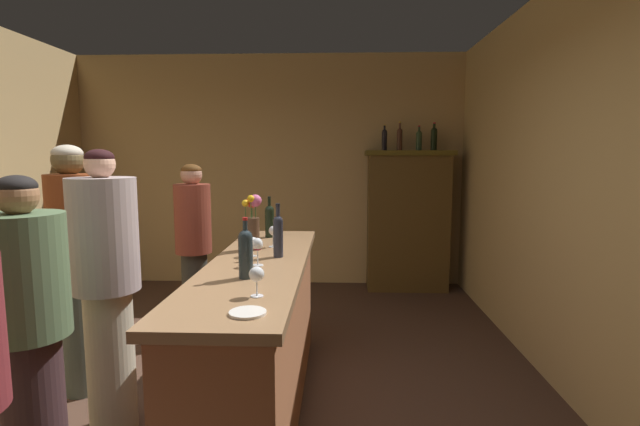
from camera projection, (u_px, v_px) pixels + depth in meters
wall_back at (270, 171)px, 6.03m from camera, size 4.98×0.12×2.91m
bar_counter at (259, 337)px, 2.99m from camera, size 0.59×2.36×1.00m
display_cabinet at (408, 218)px, 5.73m from camera, size 1.05×0.43×1.71m
wine_bottle_malbec at (270, 220)px, 3.78m from camera, size 0.07×0.07×0.33m
wine_bottle_chardonnay at (246, 251)px, 2.52m from camera, size 0.08×0.08×0.33m
wine_bottle_merlot at (278, 234)px, 3.04m from camera, size 0.06×0.06×0.35m
wine_glass_front at (257, 246)px, 2.81m from camera, size 0.07×0.07×0.17m
wine_glass_mid at (273, 232)px, 3.38m from camera, size 0.07×0.07×0.15m
wine_glass_rear at (252, 242)px, 3.07m from camera, size 0.08×0.08×0.13m
wine_glass_spare at (257, 275)px, 2.20m from camera, size 0.07×0.07×0.14m
flower_arrangement at (252, 222)px, 3.27m from camera, size 0.14×0.13×0.39m
cheese_plate at (248, 313)px, 1.96m from camera, size 0.16×0.16×0.01m
display_bottle_left at (384, 139)px, 5.62m from camera, size 0.06×0.06×0.31m
display_bottle_midleft at (400, 138)px, 5.62m from camera, size 0.07×0.07×0.34m
display_bottle_center at (419, 139)px, 5.61m from camera, size 0.07×0.07×0.30m
display_bottle_midright at (434, 138)px, 5.60m from camera, size 0.07×0.07×0.33m
patron_in_navy at (74, 257)px, 3.18m from camera, size 0.31×0.31×1.73m
patron_redhead at (106, 281)px, 2.75m from camera, size 0.38×0.38×1.70m
patron_by_cabinet at (194, 243)px, 4.18m from camera, size 0.32×0.32×1.58m
patron_near_entrance at (27, 326)px, 2.23m from camera, size 0.39×0.39×1.57m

